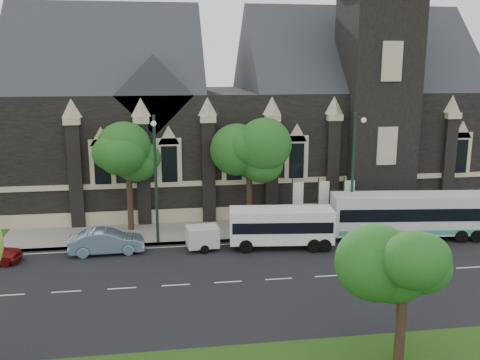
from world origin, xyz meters
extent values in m
plane|color=black|center=(0.00, 0.00, 0.00)|extent=(160.00, 160.00, 0.00)
cube|color=gray|center=(0.00, 9.50, 0.07)|extent=(80.00, 5.00, 0.15)
cube|color=black|center=(4.00, 19.50, 5.00)|extent=(40.00, 15.00, 10.00)
cube|color=#2B2D32|center=(-8.00, 19.50, 10.00)|extent=(16.00, 15.00, 15.00)
cube|color=#2B2D32|center=(14.00, 19.50, 10.00)|extent=(20.00, 15.00, 15.00)
cube|color=#2B2D32|center=(-4.00, 15.00, 10.00)|extent=(6.00, 6.00, 6.00)
cube|color=black|center=(14.00, 13.50, 9.00)|extent=(5.50, 5.50, 18.00)
cube|color=tan|center=(4.00, 11.96, 3.20)|extent=(40.00, 0.22, 0.40)
cube|color=tan|center=(4.00, 11.96, 0.60)|extent=(40.00, 0.25, 1.20)
cube|color=black|center=(2.00, 11.82, 4.80)|extent=(1.20, 0.12, 2.80)
cylinder|color=black|center=(6.00, -9.50, 1.54)|extent=(0.44, 0.44, 3.08)
sphere|color=#1D591B|center=(6.00, -9.50, 4.48)|extent=(3.20, 3.20, 3.20)
sphere|color=#1D591B|center=(6.60, -8.90, 5.08)|extent=(2.40, 2.40, 2.40)
cylinder|color=black|center=(3.00, 10.50, 1.98)|extent=(0.44, 0.44, 3.96)
sphere|color=#1D591B|center=(3.00, 10.50, 5.64)|extent=(3.84, 3.84, 3.84)
sphere|color=#1D591B|center=(3.72, 11.22, 6.36)|extent=(2.88, 2.88, 2.88)
cylinder|color=black|center=(-6.00, 10.50, 1.98)|extent=(0.44, 0.44, 3.96)
sphere|color=#1D591B|center=(-6.00, 10.50, 5.57)|extent=(3.68, 3.68, 3.68)
sphere|color=#1D591B|center=(-5.31, 11.19, 6.26)|extent=(2.76, 2.76, 2.76)
cylinder|color=#152F1E|center=(10.00, 7.30, 4.50)|extent=(0.20, 0.20, 9.00)
cylinder|color=#152F1E|center=(10.00, 6.50, 8.70)|extent=(0.10, 1.60, 0.10)
sphere|color=silver|center=(10.00, 5.70, 8.60)|extent=(0.36, 0.36, 0.36)
cylinder|color=#152F1E|center=(-4.00, 7.30, 4.50)|extent=(0.20, 0.20, 9.00)
cylinder|color=#152F1E|center=(-4.00, 6.50, 8.70)|extent=(0.10, 1.60, 0.10)
sphere|color=silver|center=(-4.00, 5.70, 8.60)|extent=(0.36, 0.36, 0.36)
cylinder|color=#152F1E|center=(6.00, 9.00, 2.00)|extent=(0.10, 0.10, 4.00)
cube|color=white|center=(6.45, 9.00, 2.60)|extent=(0.80, 0.04, 2.20)
cylinder|color=#152F1E|center=(8.00, 9.00, 2.00)|extent=(0.10, 0.10, 4.00)
cube|color=white|center=(8.45, 9.00, 2.60)|extent=(0.80, 0.04, 2.20)
cylinder|color=#152F1E|center=(10.00, 9.00, 2.00)|extent=(0.10, 0.10, 4.00)
cube|color=white|center=(10.45, 9.00, 2.60)|extent=(0.80, 0.04, 2.20)
cube|color=silver|center=(13.92, 5.95, 1.85)|extent=(11.32, 3.55, 2.80)
cube|color=black|center=(13.92, 5.95, 2.01)|extent=(10.88, 3.54, 0.91)
cube|color=teal|center=(13.92, 5.95, 0.75)|extent=(10.88, 3.53, 0.35)
cylinder|color=black|center=(9.92, 5.24, 0.45)|extent=(0.93, 0.38, 0.90)
cylinder|color=black|center=(10.18, 7.54, 0.45)|extent=(0.93, 0.38, 0.90)
cylinder|color=black|center=(17.11, 4.43, 0.45)|extent=(0.93, 0.38, 0.90)
cylinder|color=black|center=(17.37, 6.73, 0.45)|extent=(0.93, 0.38, 0.90)
cylinder|color=black|center=(18.22, 4.30, 0.45)|extent=(0.93, 0.38, 0.90)
cylinder|color=black|center=(18.48, 6.61, 0.45)|extent=(0.93, 0.38, 0.90)
cube|color=white|center=(4.36, 5.40, 1.58)|extent=(7.21, 2.97, 2.25)
cube|color=black|center=(4.36, 5.40, 1.68)|extent=(6.94, 2.98, 0.76)
cylinder|color=black|center=(1.80, 4.58, 0.45)|extent=(0.93, 0.38, 0.90)
cylinder|color=black|center=(2.04, 6.77, 0.45)|extent=(0.93, 0.38, 0.90)
cylinder|color=black|center=(6.32, 4.07, 0.45)|extent=(0.93, 0.38, 0.90)
cylinder|color=black|center=(6.57, 6.26, 0.45)|extent=(0.93, 0.38, 0.90)
cylinder|color=black|center=(7.02, 3.99, 0.45)|extent=(0.93, 0.38, 0.90)
cylinder|color=black|center=(7.27, 6.18, 0.45)|extent=(0.93, 0.38, 0.90)
cube|color=silver|center=(-1.00, 5.65, 0.94)|extent=(2.21, 1.74, 1.35)
cylinder|color=black|center=(-0.93, 4.87, 0.29)|extent=(0.60, 0.26, 0.58)
cylinder|color=black|center=(-1.07, 6.43, 0.29)|extent=(0.60, 0.26, 0.58)
cylinder|color=black|center=(0.35, 5.77, 0.57)|extent=(1.25, 0.19, 0.08)
imported|color=#7A99B0|center=(-7.34, 5.93, 0.81)|extent=(4.97, 1.93, 1.61)
camera|label=1|loc=(-3.50, -28.26, 12.31)|focal=39.53mm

